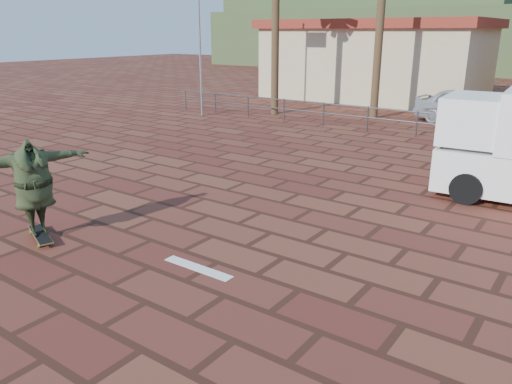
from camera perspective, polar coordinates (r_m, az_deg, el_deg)
ground at (r=9.92m, az=-5.01°, el=-5.08°), size 120.00×120.00×0.00m
paint_stripe at (r=8.69m, az=-6.65°, el=-8.61°), size 1.40×0.22×0.01m
guardrail at (r=20.08m, az=17.95°, el=7.93°), size 24.06×0.06×1.00m
flagpole at (r=23.93m, az=-6.32°, el=19.67°), size 1.30×0.10×8.00m
building_west at (r=31.33m, az=13.50°, el=14.54°), size 12.60×7.60×4.50m
hill_back at (r=68.85m, az=12.22°, el=17.65°), size 35.00×14.00×8.00m
longboard at (r=10.59m, az=-23.40°, el=-4.51°), size 1.17×0.65×0.11m
skateboarder at (r=10.29m, az=-24.05°, el=0.40°), size 1.21×2.37×1.86m
car_silver at (r=23.66m, az=23.10°, el=8.97°), size 4.65×2.32×1.52m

